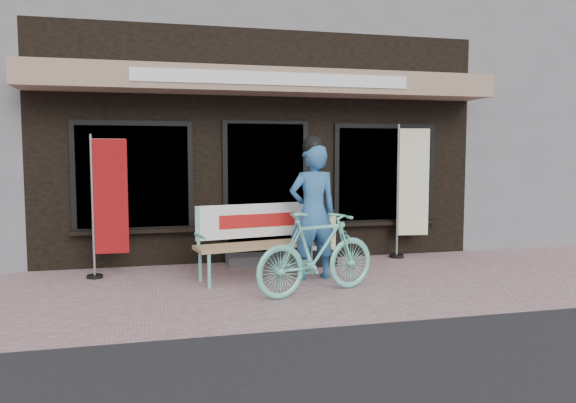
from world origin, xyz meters
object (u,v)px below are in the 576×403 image
object	(u,v)px
person	(313,209)
menu_stand	(323,238)
bench	(261,235)
nobori_cream	(411,189)
nobori_red	(108,204)
bicycle	(317,253)

from	to	relation	value
person	menu_stand	bearing A→B (deg)	57.57
bench	menu_stand	bearing A→B (deg)	13.29
person	nobori_cream	xyz separation A→B (m)	(1.97, 1.10, 0.17)
person	nobori_red	xyz separation A→B (m)	(-2.68, 0.74, 0.06)
person	bench	bearing A→B (deg)	154.81
nobori_cream	menu_stand	bearing A→B (deg)	-157.17
person	nobori_red	size ratio (longest dim) A/B	0.99
menu_stand	nobori_red	bearing A→B (deg)	178.59
bench	nobori_cream	world-z (taller)	nobori_cream
nobori_red	nobori_cream	distance (m)	4.67
nobori_red	nobori_cream	xyz separation A→B (m)	(4.66, 0.37, 0.11)
person	nobori_cream	world-z (taller)	nobori_cream
menu_stand	bench	bearing A→B (deg)	-156.87
person	menu_stand	size ratio (longest dim) A/B	2.23
bench	nobori_red	world-z (taller)	nobori_red
bicycle	nobori_red	distance (m)	2.98
menu_stand	nobori_cream	bearing A→B (deg)	13.05
bicycle	nobori_cream	bearing A→B (deg)	-66.45
nobori_red	menu_stand	bearing A→B (deg)	0.56
nobori_red	nobori_cream	world-z (taller)	nobori_cream
bench	person	bearing A→B (deg)	-30.84
person	bicycle	size ratio (longest dim) A/B	1.15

